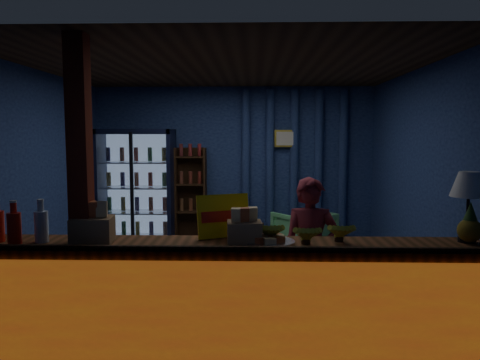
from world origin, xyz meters
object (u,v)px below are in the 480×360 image
at_px(green_chair, 304,233).
at_px(table_lamp, 469,187).
at_px(pastry_tray, 269,240).
at_px(shopkeeper, 310,254).

height_order(green_chair, table_lamp, table_lamp).
relative_size(pastry_tray, table_lamp, 0.72).
bearing_deg(pastry_tray, shopkeeper, 55.23).
bearing_deg(green_chair, shopkeeper, 47.76).
distance_m(green_chair, table_lamp, 3.47).
height_order(shopkeeper, pastry_tray, shopkeeper).
relative_size(shopkeeper, pastry_tray, 3.45).
relative_size(shopkeeper, green_chair, 1.92).
bearing_deg(green_chair, table_lamp, 69.65).
xyz_separation_m(green_chair, table_lamp, (0.96, -3.16, 1.06)).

